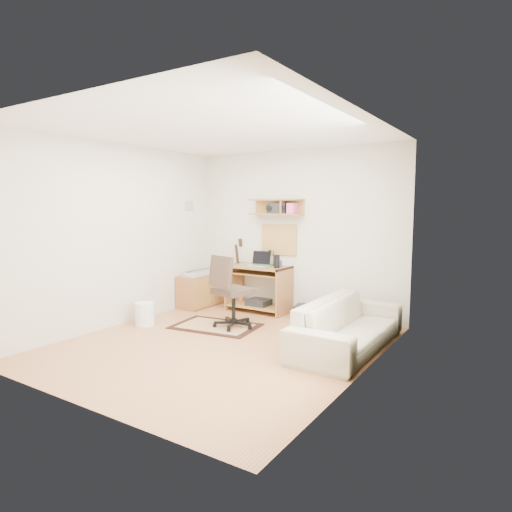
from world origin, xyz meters
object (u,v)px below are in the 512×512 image
Objects in this scene: cabinet at (202,290)px; sofa at (348,316)px; desk at (259,289)px; printer at (309,312)px; task_chair at (233,291)px.

sofa is (2.96, -0.82, 0.12)m from cabinet.
sofa is at bearing -15.56° from cabinet.
desk is 0.50× the size of sofa.
cabinet is 1.94m from printer.
desk is at bearing 9.44° from cabinet.
desk reaches higher than printer.
cabinet reaches higher than printer.
sofa is at bearing 15.34° from task_chair.
cabinet is 0.45× the size of sofa.
printer is 0.22× the size of sofa.
task_chair reaches higher than desk.
printer is at bearing 43.83° from sofa.
desk is at bearing 62.36° from sofa.
desk is at bearing 116.91° from task_chair.
task_chair is at bearing 90.45° from sofa.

